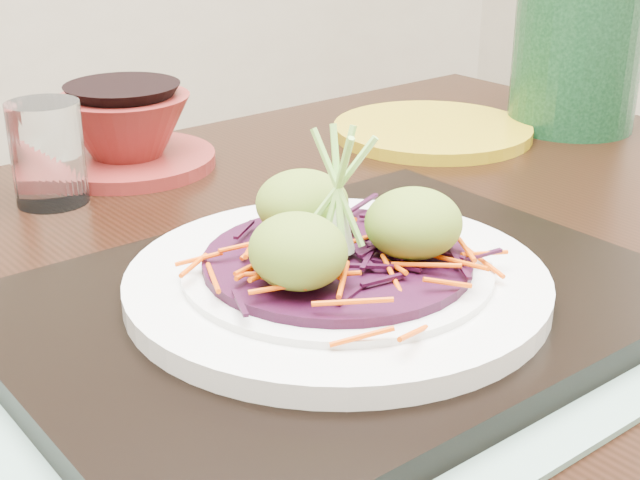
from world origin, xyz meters
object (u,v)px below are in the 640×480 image
water_glass (48,153)px  green_jar (576,55)px  terracotta_bowl_set (126,135)px  serving_tray (337,306)px  yellow_plate (432,130)px  dining_table (307,383)px  white_plate (337,280)px

water_glass → green_jar: 0.55m
water_glass → terracotta_bowl_set: bearing=33.3°
serving_tray → yellow_plate: serving_tray is taller
dining_table → terracotta_bowl_set: (-0.02, 0.29, 0.12)m
terracotta_bowl_set → green_jar: bearing=-14.1°
terracotta_bowl_set → yellow_plate: 0.32m
water_glass → yellow_plate: (0.40, -0.01, -0.04)m
serving_tray → dining_table: bearing=66.3°
serving_tray → yellow_plate: bearing=37.1°
dining_table → green_jar: 0.50m
serving_tray → water_glass: size_ratio=4.61×
serving_tray → white_plate: size_ratio=1.54×
water_glass → terracotta_bowl_set: 0.11m
serving_tray → white_plate: white_plate is taller
terracotta_bowl_set → water_glass: bearing=-146.7°
white_plate → terracotta_bowl_set: (-0.00, 0.37, 0.00)m
serving_tray → white_plate: bearing=-111.1°
green_jar → serving_tray: bearing=-151.3°
white_plate → water_glass: (-0.09, 0.31, 0.01)m
dining_table → serving_tray: size_ratio=3.03×
terracotta_bowl_set → dining_table: bearing=-85.1°
white_plate → yellow_plate: bearing=44.2°
serving_tray → yellow_plate: 0.43m
dining_table → yellow_plate: size_ratio=5.81×
serving_tray → green_jar: (0.46, 0.25, 0.06)m
white_plate → water_glass: water_glass is taller
serving_tray → water_glass: bearing=99.1°
water_glass → yellow_plate: water_glass is taller
water_glass → yellow_plate: bearing=-1.5°
white_plate → water_glass: 0.32m
dining_table → terracotta_bowl_set: size_ratio=6.64×
yellow_plate → green_jar: green_jar is taller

